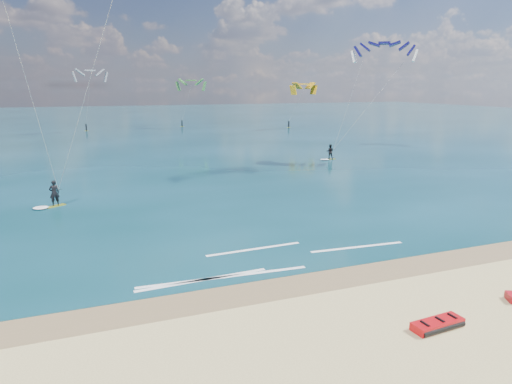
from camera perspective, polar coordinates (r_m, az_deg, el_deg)
ground at (r=56.51m, az=-11.53°, el=3.56°), size 320.00×320.00×0.00m
wet_sand_strip at (r=22.08m, az=4.78°, el=-11.49°), size 320.00×2.40×0.01m
sea at (r=119.74m, az=-16.61°, el=8.26°), size 320.00×200.00×0.04m
packed_kite_left at (r=19.82m, az=21.70°, el=-15.52°), size 2.45×1.22×0.38m
kitesurfer_main at (r=33.48m, az=-23.90°, el=14.86°), size 10.41×10.46×21.08m
kitesurfer_far at (r=58.33m, az=12.79°, el=12.06°), size 11.72×6.39×15.64m
shoreline_foam at (r=24.30m, az=0.33°, el=-8.97°), size 15.76×3.74×0.01m
distant_kites at (r=97.71m, az=-8.21°, el=10.80°), size 48.41×14.48×12.00m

